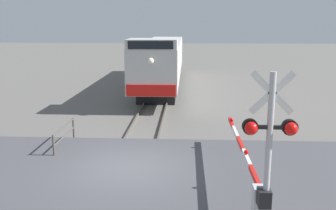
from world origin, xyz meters
TOP-DOWN VIEW (x-y plane):
  - ground_plane at (0.00, 0.00)m, footprint 160.00×160.00m
  - rail_track_left at (-0.72, 0.00)m, footprint 0.08×80.00m
  - rail_track_right at (0.72, 0.00)m, footprint 0.08×80.00m
  - road_surface at (0.00, 0.00)m, footprint 36.00×6.34m
  - locomotive at (0.00, 17.03)m, footprint 2.84×19.04m
  - crossing_signal at (3.73, -4.18)m, footprint 1.18×0.33m
  - crossing_gate at (3.69, -2.76)m, footprint 0.36×7.16m
  - guard_railing at (-2.99, 2.21)m, footprint 0.08×2.55m

SIDE VIEW (x-z plane):
  - ground_plane at x=0.00m, z-range 0.00..0.00m
  - rail_track_left at x=-0.72m, z-range 0.00..0.15m
  - rail_track_right at x=0.72m, z-range 0.00..0.15m
  - road_surface at x=0.00m, z-range 0.00..0.16m
  - guard_railing at x=-2.99m, z-range 0.14..1.09m
  - crossing_gate at x=3.69m, z-range 0.19..1.58m
  - locomotive at x=0.00m, z-range 0.10..4.22m
  - crossing_signal at x=3.73m, z-range 0.49..4.54m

